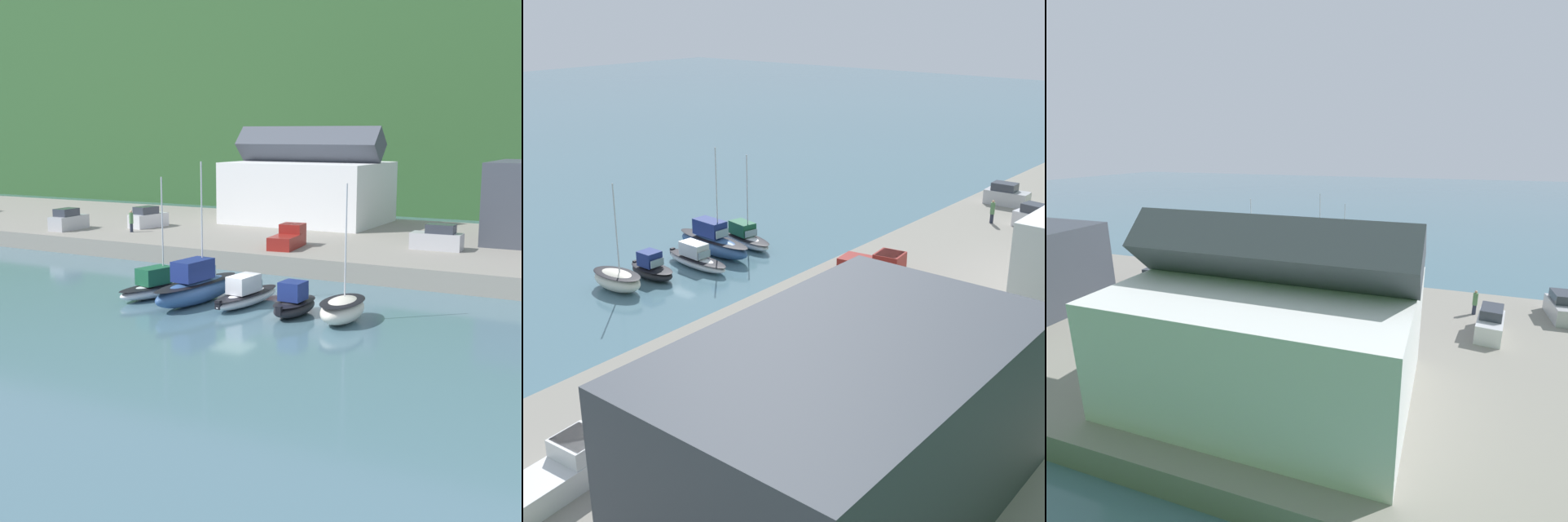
% 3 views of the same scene
% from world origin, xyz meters
% --- Properties ---
extents(ground_plane, '(320.00, 320.00, 0.00)m').
position_xyz_m(ground_plane, '(0.00, 0.00, 0.00)').
color(ground_plane, slate).
extents(quay_promenade, '(131.94, 28.91, 1.56)m').
position_xyz_m(quay_promenade, '(0.00, 25.78, 0.78)').
color(quay_promenade, gray).
rests_on(quay_promenade, ground_plane).
extents(harbor_clubhouse, '(16.23, 12.14, 10.33)m').
position_xyz_m(harbor_clubhouse, '(-9.92, 32.58, 5.26)').
color(harbor_clubhouse, white).
rests_on(harbor_clubhouse, quay_promenade).
extents(moored_boat_0, '(3.31, 6.97, 8.24)m').
position_xyz_m(moored_boat_0, '(-6.44, 0.64, 0.76)').
color(moored_boat_0, white).
rests_on(moored_boat_0, ground_plane).
extents(moored_boat_1, '(2.74, 8.43, 9.35)m').
position_xyz_m(moored_boat_1, '(-2.92, 0.21, 1.13)').
color(moored_boat_1, '#33568E').
rests_on(moored_boat_1, ground_plane).
extents(moored_boat_2, '(2.30, 6.87, 2.06)m').
position_xyz_m(moored_boat_2, '(0.21, 1.34, 0.72)').
color(moored_boat_2, white).
rests_on(moored_boat_2, ground_plane).
extents(moored_boat_3, '(2.03, 4.40, 2.19)m').
position_xyz_m(moored_boat_3, '(4.18, 0.42, 0.78)').
color(moored_boat_3, black).
rests_on(moored_boat_3, ground_plane).
extents(moored_boat_4, '(2.42, 4.68, 8.28)m').
position_xyz_m(moored_boat_4, '(7.45, 0.30, 0.83)').
color(moored_boat_4, white).
rests_on(moored_boat_4, ground_plane).
extents(parked_car_1, '(4.25, 1.93, 2.16)m').
position_xyz_m(parked_car_1, '(7.57, 20.63, 2.48)').
color(parked_car_1, '#B7B7BC').
rests_on(parked_car_1, quay_promenade).
extents(parked_car_2, '(2.00, 4.28, 2.16)m').
position_xyz_m(parked_car_2, '(-28.55, 15.45, 2.48)').
color(parked_car_2, '#B7B7BC').
rests_on(parked_car_2, quay_promenade).
extents(parked_car_3, '(2.40, 4.42, 2.16)m').
position_xyz_m(parked_car_3, '(-22.68, 20.82, 2.48)').
color(parked_car_3, silver).
rests_on(parked_car_3, quay_promenade).
extents(pickup_truck_0, '(2.55, 4.94, 1.90)m').
position_xyz_m(pickup_truck_0, '(-3.95, 15.95, 2.38)').
color(pickup_truck_0, maroon).
rests_on(pickup_truck_0, quay_promenade).
extents(person_on_quay, '(0.40, 0.40, 2.14)m').
position_xyz_m(person_on_quay, '(-21.75, 16.97, 2.66)').
color(person_on_quay, '#232838').
rests_on(person_on_quay, quay_promenade).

